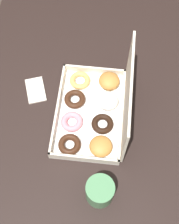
% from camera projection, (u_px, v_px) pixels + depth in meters
% --- Properties ---
extents(ground_plane, '(8.00, 8.00, 0.00)m').
position_uv_depth(ground_plane, '(86.00, 161.00, 1.86)').
color(ground_plane, '#42382D').
extents(dining_table, '(1.24, 0.88, 0.74)m').
position_uv_depth(dining_table, '(85.00, 113.00, 1.28)').
color(dining_table, black).
rests_on(dining_table, ground_plane).
extents(donut_box, '(0.38, 0.25, 0.27)m').
position_uv_depth(donut_box, '(99.00, 109.00, 1.13)').
color(donut_box, white).
rests_on(donut_box, dining_table).
extents(coffee_mug, '(0.09, 0.09, 0.10)m').
position_uv_depth(coffee_mug, '(100.00, 191.00, 1.00)').
color(coffee_mug, '#4C8456').
rests_on(coffee_mug, dining_table).
extents(paper_napkin, '(0.13, 0.10, 0.01)m').
position_uv_depth(paper_napkin, '(36.00, 90.00, 1.22)').
color(paper_napkin, silver).
rests_on(paper_napkin, dining_table).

